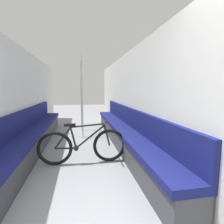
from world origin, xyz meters
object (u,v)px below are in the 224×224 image
(bicycle, at_px, (83,146))
(grab_pole_near, at_px, (82,98))
(bench_seat_row_left, at_px, (32,138))
(grab_pole_far, at_px, (81,97))
(bench_seat_row_right, at_px, (124,133))

(bicycle, bearing_deg, grab_pole_near, 96.62)
(bench_seat_row_left, distance_m, grab_pole_far, 2.32)
(bench_seat_row_left, xyz_separation_m, bench_seat_row_right, (2.06, 0.00, 0.00))
(bench_seat_row_right, bearing_deg, bicycle, -139.74)
(bench_seat_row_left, distance_m, bench_seat_row_right, 2.06)
(bench_seat_row_right, relative_size, bicycle, 3.34)
(bicycle, distance_m, grab_pole_far, 2.82)
(bench_seat_row_right, relative_size, grab_pole_far, 2.37)
(grab_pole_far, bearing_deg, bench_seat_row_right, -62.72)
(bench_seat_row_right, xyz_separation_m, grab_pole_far, (-0.97, 1.88, 0.80))
(bench_seat_row_left, height_order, grab_pole_far, grab_pole_far)
(bench_seat_row_left, xyz_separation_m, grab_pole_near, (1.11, 0.96, 0.80))
(bicycle, relative_size, grab_pole_near, 0.71)
(grab_pole_far, bearing_deg, bench_seat_row_left, -120.20)
(bench_seat_row_left, relative_size, bicycle, 3.34)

